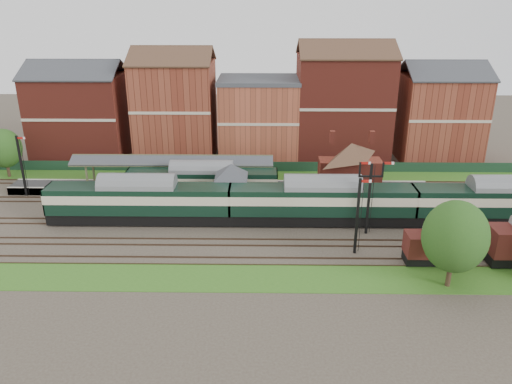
{
  "coord_description": "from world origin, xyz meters",
  "views": [
    {
      "loc": [
        0.71,
        -51.74,
        24.11
      ],
      "look_at": [
        -0.08,
        2.0,
        3.0
      ],
      "focal_mm": 35.0,
      "sensor_mm": 36.0,
      "label": 1
    }
  ],
  "objects_px": {
    "semaphore_bracket": "(370,194)",
    "platform_railcar": "(202,182)",
    "goods_van_a": "(434,246)",
    "dmu_train": "(322,201)",
    "signal_box": "(231,186)"
  },
  "relations": [
    {
      "from": "semaphore_bracket",
      "to": "platform_railcar",
      "type": "xyz_separation_m",
      "value": [
        -18.89,
        9.0,
        -2.11
      ]
    },
    {
      "from": "signal_box",
      "to": "semaphore_bracket",
      "type": "bearing_deg",
      "value": -20.92
    },
    {
      "from": "dmu_train",
      "to": "semaphore_bracket",
      "type": "bearing_deg",
      "value": -27.91
    },
    {
      "from": "signal_box",
      "to": "semaphore_bracket",
      "type": "relative_size",
      "value": 0.73
    },
    {
      "from": "goods_van_a",
      "to": "dmu_train",
      "type": "bearing_deg",
      "value": 137.44
    },
    {
      "from": "signal_box",
      "to": "platform_railcar",
      "type": "xyz_separation_m",
      "value": [
        -3.85,
        3.25,
        -0.67
      ]
    },
    {
      "from": "platform_railcar",
      "to": "goods_van_a",
      "type": "height_order",
      "value": "platform_railcar"
    },
    {
      "from": "signal_box",
      "to": "dmu_train",
      "type": "bearing_deg",
      "value": -17.48
    },
    {
      "from": "goods_van_a",
      "to": "semaphore_bracket",
      "type": "bearing_deg",
      "value": 128.01
    },
    {
      "from": "dmu_train",
      "to": "goods_van_a",
      "type": "relative_size",
      "value": 11.46
    },
    {
      "from": "semaphore_bracket",
      "to": "dmu_train",
      "type": "relative_size",
      "value": 0.13
    },
    {
      "from": "platform_railcar",
      "to": "goods_van_a",
      "type": "distance_m",
      "value": 28.56
    },
    {
      "from": "semaphore_bracket",
      "to": "platform_railcar",
      "type": "relative_size",
      "value": 0.44
    },
    {
      "from": "goods_van_a",
      "to": "platform_railcar",
      "type": "bearing_deg",
      "value": 147.12
    },
    {
      "from": "platform_railcar",
      "to": "goods_van_a",
      "type": "bearing_deg",
      "value": -32.88
    }
  ]
}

